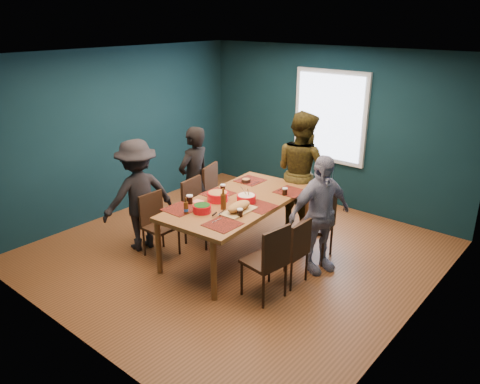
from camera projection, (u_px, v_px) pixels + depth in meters
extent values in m
cube|color=brown|center=(236.00, 252.00, 6.67)|extent=(5.00, 5.00, 0.01)
cube|color=silver|center=(235.00, 55.00, 5.70)|extent=(5.00, 5.00, 0.01)
cube|color=#0E272F|center=(120.00, 132.00, 7.68)|extent=(0.01, 5.00, 2.70)
cube|color=#0E272F|center=(425.00, 208.00, 4.69)|extent=(0.01, 5.00, 2.70)
cube|color=#0E272F|center=(330.00, 128.00, 7.98)|extent=(5.00, 0.01, 2.70)
cube|color=#0E272F|center=(63.00, 221.00, 4.39)|extent=(5.00, 0.01, 2.70)
cube|color=silver|center=(330.00, 117.00, 7.88)|extent=(1.35, 0.06, 1.55)
cube|color=#905D2B|center=(238.00, 202.00, 6.28)|extent=(1.28, 2.28, 0.05)
cylinder|color=#905D2B|center=(158.00, 246.00, 5.99)|extent=(0.08, 0.08, 0.78)
cylinder|color=#905D2B|center=(214.00, 271.00, 5.41)|extent=(0.08, 0.08, 0.78)
cylinder|color=#905D2B|center=(256.00, 201.00, 7.44)|extent=(0.08, 0.08, 0.78)
cylinder|color=#905D2B|center=(307.00, 216.00, 6.86)|extent=(0.08, 0.08, 0.78)
cube|color=black|center=(222.00, 198.00, 7.28)|extent=(0.56, 0.56, 0.04)
cube|color=black|center=(210.00, 180.00, 7.26)|extent=(0.17, 0.45, 0.49)
cylinder|color=black|center=(206.00, 216.00, 7.27)|extent=(0.03, 0.03, 0.46)
cylinder|color=black|center=(229.00, 220.00, 7.13)|extent=(0.03, 0.03, 0.46)
cylinder|color=black|center=(217.00, 207.00, 7.61)|extent=(0.03, 0.03, 0.46)
cylinder|color=black|center=(239.00, 211.00, 7.46)|extent=(0.03, 0.03, 0.46)
cube|color=black|center=(203.00, 213.00, 6.78)|extent=(0.48, 0.48, 0.04)
cube|color=black|center=(191.00, 194.00, 6.79)|extent=(0.10, 0.43, 0.47)
cylinder|color=black|center=(185.00, 230.00, 6.82)|extent=(0.03, 0.03, 0.44)
cylinder|color=black|center=(206.00, 236.00, 6.63)|extent=(0.03, 0.03, 0.44)
cylinder|color=black|center=(201.00, 221.00, 7.11)|extent=(0.03, 0.03, 0.44)
cylinder|color=black|center=(221.00, 227.00, 6.92)|extent=(0.03, 0.03, 0.44)
cube|color=black|center=(161.00, 227.00, 6.43)|extent=(0.40, 0.40, 0.04)
cube|color=black|center=(151.00, 208.00, 6.45)|extent=(0.04, 0.40, 0.44)
cylinder|color=black|center=(144.00, 242.00, 6.49)|extent=(0.03, 0.03, 0.41)
cylinder|color=black|center=(160.00, 250.00, 6.28)|extent=(0.03, 0.03, 0.41)
cylinder|color=black|center=(163.00, 234.00, 6.73)|extent=(0.03, 0.03, 0.41)
cylinder|color=black|center=(179.00, 241.00, 6.53)|extent=(0.03, 0.03, 0.41)
cube|color=black|center=(315.00, 226.00, 6.35)|extent=(0.53, 0.53, 0.04)
cube|color=black|center=(330.00, 211.00, 6.17)|extent=(0.13, 0.44, 0.48)
cylinder|color=black|center=(296.00, 245.00, 6.37)|extent=(0.03, 0.03, 0.45)
cylinder|color=black|center=(323.00, 251.00, 6.20)|extent=(0.03, 0.03, 0.45)
cylinder|color=black|center=(306.00, 234.00, 6.68)|extent=(0.03, 0.03, 0.45)
cylinder|color=black|center=(331.00, 240.00, 6.51)|extent=(0.03, 0.03, 0.45)
cube|color=black|center=(288.00, 252.00, 5.79)|extent=(0.40, 0.40, 0.04)
cube|color=black|center=(301.00, 239.00, 5.60)|extent=(0.04, 0.39, 0.42)
cylinder|color=black|center=(269.00, 268.00, 5.85)|extent=(0.03, 0.03, 0.40)
cylinder|color=black|center=(291.00, 277.00, 5.65)|extent=(0.03, 0.03, 0.40)
cylinder|color=black|center=(285.00, 258.00, 6.09)|extent=(0.03, 0.03, 0.40)
cylinder|color=black|center=(306.00, 266.00, 5.88)|extent=(0.03, 0.03, 0.40)
cube|color=black|center=(264.00, 262.00, 5.47)|extent=(0.49, 0.49, 0.04)
cube|color=black|center=(276.00, 248.00, 5.24)|extent=(0.10, 0.43, 0.47)
cylinder|color=black|center=(242.00, 279.00, 5.57)|extent=(0.03, 0.03, 0.44)
cylinder|color=black|center=(263.00, 292.00, 5.31)|extent=(0.03, 0.03, 0.44)
cylinder|color=black|center=(264.00, 268.00, 5.79)|extent=(0.03, 0.03, 0.44)
cylinder|color=black|center=(285.00, 280.00, 5.54)|extent=(0.03, 0.03, 0.44)
imported|color=black|center=(194.00, 180.00, 7.06)|extent=(0.42, 0.62, 1.65)
imported|color=black|center=(302.00, 171.00, 7.12)|extent=(1.04, 0.89, 1.85)
imported|color=white|center=(320.00, 215.00, 5.95)|extent=(0.69, 0.99, 1.57)
imported|color=black|center=(138.00, 195.00, 6.53)|extent=(0.84, 1.15, 1.60)
cylinder|color=red|center=(218.00, 197.00, 6.23)|extent=(0.29, 0.29, 0.11)
cylinder|color=olive|center=(218.00, 193.00, 6.21)|extent=(0.25, 0.25, 0.02)
cylinder|color=red|center=(246.00, 199.00, 6.18)|extent=(0.26, 0.26, 0.10)
cylinder|color=beige|center=(246.00, 195.00, 6.16)|extent=(0.23, 0.23, 0.02)
cylinder|color=tan|center=(248.00, 193.00, 6.12)|extent=(0.07, 0.14, 0.20)
cylinder|color=tan|center=(245.00, 192.00, 6.16)|extent=(0.06, 0.14, 0.20)
cylinder|color=red|center=(202.00, 209.00, 5.87)|extent=(0.23, 0.23, 0.10)
cylinder|color=#134F14|center=(202.00, 205.00, 5.85)|extent=(0.20, 0.20, 0.02)
cube|color=tan|center=(239.00, 211.00, 5.89)|extent=(0.25, 0.49, 0.02)
ellipsoid|color=#C69147|center=(239.00, 206.00, 5.87)|extent=(0.18, 0.39, 0.11)
cube|color=silver|center=(222.00, 212.00, 5.82)|extent=(0.08, 0.19, 0.00)
cylinder|color=black|center=(214.00, 214.00, 5.75)|extent=(0.05, 0.11, 0.02)
sphere|color=#1C6116|center=(233.00, 208.00, 5.79)|extent=(0.03, 0.03, 0.03)
sphere|color=#1C6116|center=(239.00, 206.00, 5.87)|extent=(0.03, 0.03, 0.03)
sphere|color=#1C6116|center=(244.00, 203.00, 5.94)|extent=(0.03, 0.03, 0.03)
cylinder|color=black|center=(246.00, 181.00, 6.91)|extent=(0.14, 0.14, 0.05)
cylinder|color=olive|center=(246.00, 179.00, 6.90)|extent=(0.11, 0.11, 0.01)
cylinder|color=#43240B|center=(186.00, 208.00, 5.81)|extent=(0.05, 0.05, 0.15)
cylinder|color=#43240B|center=(186.00, 200.00, 5.78)|extent=(0.02, 0.02, 0.06)
cylinder|color=#194DB2|center=(186.00, 210.00, 5.82)|extent=(0.06, 0.06, 0.03)
cylinder|color=#43240B|center=(223.00, 202.00, 5.95)|extent=(0.07, 0.07, 0.20)
cylinder|color=#43240B|center=(223.00, 191.00, 5.90)|extent=(0.03, 0.03, 0.08)
cylinder|color=black|center=(190.00, 200.00, 6.13)|extent=(0.08, 0.08, 0.11)
cylinder|color=silver|center=(190.00, 196.00, 6.11)|extent=(0.09, 0.09, 0.02)
cylinder|color=black|center=(240.00, 213.00, 5.74)|extent=(0.07, 0.07, 0.10)
cylinder|color=silver|center=(240.00, 209.00, 5.73)|extent=(0.07, 0.07, 0.01)
cylinder|color=black|center=(285.00, 192.00, 6.43)|extent=(0.07, 0.07, 0.10)
cylinder|color=silver|center=(285.00, 189.00, 6.41)|extent=(0.07, 0.07, 0.02)
cylinder|color=black|center=(223.00, 188.00, 6.55)|extent=(0.07, 0.07, 0.10)
cylinder|color=silver|center=(223.00, 185.00, 6.54)|extent=(0.07, 0.07, 0.02)
cube|color=#EC7063|center=(261.00, 207.00, 6.05)|extent=(0.14, 0.14, 0.00)
cube|color=#EC7063|center=(198.00, 201.00, 6.22)|extent=(0.15, 0.15, 0.00)
cube|color=#EC7063|center=(221.00, 222.00, 5.61)|extent=(0.20, 0.20, 0.00)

